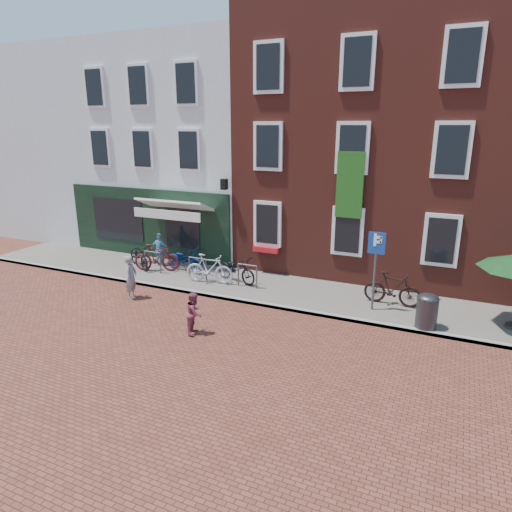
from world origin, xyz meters
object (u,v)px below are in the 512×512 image
at_px(cafe_person, 160,250).
at_px(bicycle_4, 236,269).
at_px(bicycle_1, 157,258).
at_px(litter_bin, 427,309).
at_px(bicycle_0, 139,256).
at_px(parking_sign, 376,257).
at_px(bicycle_5, 392,289).
at_px(boy, 195,313).
at_px(bicycle_3, 209,269).
at_px(bicycle_2, 185,259).
at_px(woman, 131,277).

distance_m(cafe_person, bicycle_4, 3.69).
bearing_deg(bicycle_4, bicycle_1, 110.56).
height_order(litter_bin, bicycle_4, litter_bin).
bearing_deg(bicycle_0, cafe_person, -17.62).
xyz_separation_m(parking_sign, cafe_person, (-8.58, 1.06, -1.00)).
bearing_deg(litter_bin, bicycle_5, 130.17).
xyz_separation_m(litter_bin, cafe_person, (-10.17, 1.73, 0.11)).
bearing_deg(bicycle_0, boy, -96.76).
height_order(cafe_person, bicycle_4, cafe_person).
xyz_separation_m(bicycle_1, bicycle_3, (2.55, -0.36, 0.00)).
bearing_deg(bicycle_0, bicycle_3, -65.86).
xyz_separation_m(bicycle_2, bicycle_5, (7.75, -0.19, 0.05)).
bearing_deg(boy, parking_sign, -65.44).
bearing_deg(bicycle_4, parking_sign, -78.27).
height_order(litter_bin, bicycle_2, litter_bin).
bearing_deg(litter_bin, parking_sign, 157.09).
bearing_deg(cafe_person, bicycle_1, 111.19).
bearing_deg(bicycle_2, woman, -172.82).
bearing_deg(bicycle_5, woman, 111.04).
height_order(bicycle_0, bicycle_2, same).
distance_m(bicycle_3, bicycle_5, 6.25).
bearing_deg(bicycle_3, cafe_person, 62.51).
distance_m(parking_sign, bicycle_1, 8.38).
relative_size(parking_sign, bicycle_1, 1.39).
bearing_deg(woman, bicycle_5, -85.46).
bearing_deg(woman, bicycle_4, -58.31).
xyz_separation_m(parking_sign, bicycle_2, (-7.27, 0.84, -1.19)).
height_order(bicycle_2, bicycle_5, bicycle_5).
relative_size(boy, bicycle_2, 0.66).
xyz_separation_m(parking_sign, boy, (-4.17, -3.45, -1.16)).
bearing_deg(bicycle_4, bicycle_3, 139.48).
bearing_deg(bicycle_2, parking_sign, -85.57).
distance_m(litter_bin, bicycle_0, 10.86).
bearing_deg(woman, cafe_person, 5.44).
bearing_deg(bicycle_3, boy, -164.24).
height_order(parking_sign, bicycle_0, parking_sign).
height_order(bicycle_0, bicycle_3, bicycle_3).
xyz_separation_m(woman, bicycle_5, (7.94, 2.71, -0.11)).
xyz_separation_m(parking_sign, bicycle_4, (-4.92, 0.57, -1.19)).
xyz_separation_m(cafe_person, bicycle_5, (9.06, -0.41, -0.13)).
distance_m(bicycle_0, bicycle_5, 9.68).
relative_size(bicycle_3, bicycle_4, 0.97).
bearing_deg(cafe_person, bicycle_4, 168.73).
xyz_separation_m(litter_bin, bicycle_5, (-1.12, 1.32, -0.02)).
xyz_separation_m(woman, boy, (3.29, -1.39, -0.14)).
bearing_deg(litter_bin, cafe_person, 170.34).
bearing_deg(cafe_person, bicycle_2, 166.74).
height_order(bicycle_2, bicycle_4, same).
distance_m(parking_sign, boy, 5.53).
relative_size(cafe_person, bicycle_2, 0.73).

